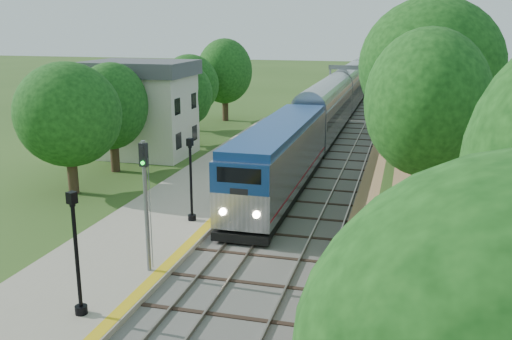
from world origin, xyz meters
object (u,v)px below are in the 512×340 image
(lamppost_far, at_px, (191,184))
(station_building, at_px, (142,108))
(signal_gantry, at_px, (364,77))
(lamppost_mid, at_px, (77,261))
(train, at_px, (356,83))
(signal_farside, at_px, (383,132))
(signal_platform, at_px, (145,192))

(lamppost_far, bearing_deg, station_building, 123.84)
(signal_gantry, xyz_separation_m, lamppost_mid, (-6.15, -51.67, -2.29))
(signal_gantry, bearing_deg, train, 97.80)
(lamppost_mid, relative_size, signal_farside, 0.80)
(lamppost_far, bearing_deg, signal_farside, 49.74)
(lamppost_mid, bearing_deg, signal_platform, 79.71)
(signal_platform, bearing_deg, station_building, 116.35)
(station_building, xyz_separation_m, signal_platform, (11.10, -22.41, -0.10))
(train, relative_size, signal_farside, 20.67)
(signal_gantry, height_order, train, signal_gantry)
(lamppost_mid, distance_m, signal_platform, 4.58)
(signal_platform, bearing_deg, lamppost_far, 94.91)
(lamppost_mid, bearing_deg, lamppost_far, 88.96)
(signal_platform, height_order, signal_farside, signal_platform)
(station_building, relative_size, signal_gantry, 1.02)
(station_building, xyz_separation_m, signal_farside, (20.20, -4.27, -0.29))
(signal_farside, bearing_deg, signal_platform, -116.64)
(lamppost_far, height_order, signal_farside, signal_farside)
(signal_farside, bearing_deg, signal_gantry, 97.26)
(train, relative_size, signal_platform, 21.17)
(signal_gantry, distance_m, signal_platform, 47.71)
(lamppost_mid, height_order, signal_farside, signal_farside)
(station_building, bearing_deg, signal_farside, -11.93)
(lamppost_mid, xyz_separation_m, lamppost_far, (0.20, 10.99, -0.07))
(station_building, distance_m, signal_gantry, 29.94)
(station_building, height_order, signal_platform, station_building)
(lamppost_far, distance_m, signal_farside, 15.03)
(signal_gantry, distance_m, signal_farside, 29.51)
(lamppost_mid, height_order, signal_platform, signal_platform)
(signal_gantry, height_order, signal_farside, signal_gantry)
(signal_gantry, distance_m, lamppost_far, 41.19)
(station_building, relative_size, signal_platform, 1.46)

